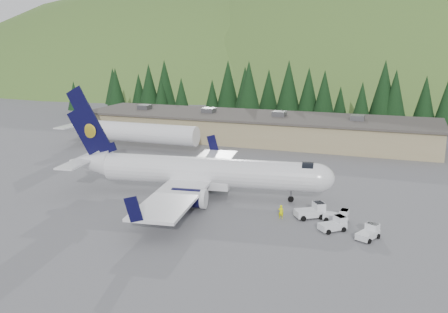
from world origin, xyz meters
TOP-DOWN VIEW (x-y plane):
  - ground at (0.00, 0.00)m, footprint 600.00×600.00m
  - airliner at (-1.03, -0.14)m, footprint 35.58×33.49m
  - second_airliner at (-24.92, 22.00)m, footprint 27.50×11.00m
  - baggage_tug_a at (14.11, -3.33)m, footprint 3.66×3.21m
  - baggage_tug_b at (17.08, -3.52)m, footprint 2.81×1.83m
  - baggage_tug_c at (20.67, -7.52)m, footprint 2.48×3.05m
  - terminal_building at (-5.01, 38.00)m, footprint 71.00×17.00m
  - baggage_tug_d at (17.05, -6.44)m, footprint 3.08×2.98m
  - ramp_worker at (10.83, -4.85)m, footprint 0.63×0.44m
  - tree_line at (-5.50, 61.00)m, footprint 112.12×17.27m

SIDE VIEW (x-z plane):
  - ground at x=0.00m, z-range 0.00..0.00m
  - baggage_tug_b at x=17.08m, z-range -0.08..1.37m
  - baggage_tug_c at x=20.67m, z-range -0.08..1.38m
  - baggage_tug_d at x=17.05m, z-range -0.08..1.44m
  - baggage_tug_a at x=14.11m, z-range -0.09..1.67m
  - ramp_worker at x=10.83m, z-range 0.00..1.62m
  - terminal_building at x=-5.01m, z-range -0.43..5.67m
  - airliner at x=-1.03m, z-range -2.76..9.05m
  - second_airliner at x=-24.92m, z-range -1.70..8.35m
  - tree_line at x=-5.50m, z-range 0.31..14.74m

